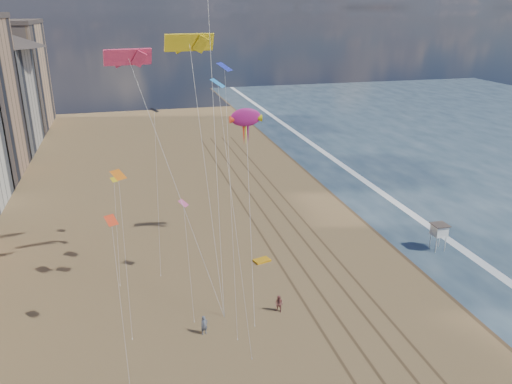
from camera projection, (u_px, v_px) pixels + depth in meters
wet_sand at (373, 206)px, 79.82m from camera, size 260.00×260.00×0.00m
foam at (397, 203)px, 80.81m from camera, size 260.00×260.00×0.00m
tracks at (296, 244)px, 66.86m from camera, size 7.68×120.00×0.01m
lifeguard_stand at (439, 230)px, 64.41m from camera, size 2.00×2.00×3.61m
grounded_kite at (262, 260)px, 62.32m from camera, size 2.28×1.79×0.23m
show_kite at (246, 118)px, 62.37m from camera, size 4.19×10.24×25.51m
kite_flyer_a at (204, 325)px, 48.13m from camera, size 0.83×0.67×1.97m
kite_flyer_b at (279, 304)px, 51.66m from camera, size 1.15×1.16×1.89m
parafoils at (178, 6)px, 47.77m from camera, size 12.88×3.28×12.55m
small_kites at (165, 142)px, 50.99m from camera, size 13.52×19.33×15.97m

